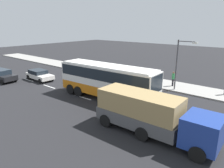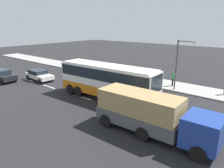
{
  "view_description": "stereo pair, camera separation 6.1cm",
  "coord_description": "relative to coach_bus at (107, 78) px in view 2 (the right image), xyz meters",
  "views": [
    {
      "loc": [
        12.99,
        -15.35,
        7.4
      ],
      "look_at": [
        0.6,
        -0.49,
        1.78
      ],
      "focal_mm": 33.16,
      "sensor_mm": 36.0,
      "label": 1
    },
    {
      "loc": [
        12.95,
        -15.39,
        7.4
      ],
      "look_at": [
        0.6,
        -0.49,
        1.78
      ],
      "focal_mm": 33.16,
      "sensor_mm": 36.0,
      "label": 2
    }
  ],
  "objects": [
    {
      "name": "car_white_minivan",
      "position": [
        -12.09,
        -0.27,
        -1.45
      ],
      "size": [
        4.46,
        2.09,
        1.38
      ],
      "rotation": [
        0.0,
        0.0,
        -0.03
      ],
      "color": "white",
      "rests_on": "ground_plane"
    },
    {
      "name": "coach_bus",
      "position": [
        0.0,
        0.0,
        0.0
      ],
      "size": [
        10.87,
        3.0,
        3.54
      ],
      "rotation": [
        0.0,
        0.0,
        0.04
      ],
      "color": "orange",
      "rests_on": "ground_plane"
    },
    {
      "name": "lane_centreline",
      "position": [
        -5.34,
        -1.28,
        -2.19
      ],
      "size": [
        31.77,
        0.16,
        0.01
      ],
      "color": "white",
      "rests_on": "ground_plane"
    },
    {
      "name": "ground_plane",
      "position": [
        0.18,
        0.34,
        -2.19
      ],
      "size": [
        120.0,
        120.0,
        0.0
      ],
      "primitive_type": "plane",
      "color": "black"
    },
    {
      "name": "car_black_sedan",
      "position": [
        -15.59,
        -3.82,
        -1.37
      ],
      "size": [
        4.85,
        2.41,
        1.56
      ],
      "rotation": [
        0.0,
        0.0,
        0.1
      ],
      "color": "black",
      "rests_on": "ground_plane"
    },
    {
      "name": "sidewalk_curb",
      "position": [
        0.18,
        8.56,
        -2.12
      ],
      "size": [
        80.0,
        4.0,
        0.15
      ],
      "primitive_type": "cube",
      "color": "gray",
      "rests_on": "ground_plane"
    },
    {
      "name": "cargo_truck",
      "position": [
        6.92,
        -3.36,
        -0.66
      ],
      "size": [
        8.51,
        2.66,
        2.82
      ],
      "rotation": [
        0.0,
        0.0,
        0.02
      ],
      "color": "navy",
      "rests_on": "ground_plane"
    },
    {
      "name": "pedestrian_near_curb",
      "position": [
        3.37,
        8.29,
        -1.01
      ],
      "size": [
        0.32,
        0.32,
        1.77
      ],
      "rotation": [
        0.0,
        0.0,
        0.8
      ],
      "color": "black",
      "rests_on": "sidewalk_curb"
    },
    {
      "name": "street_lamp",
      "position": [
        4.38,
        7.13,
        1.31
      ],
      "size": [
        2.12,
        0.24,
        5.64
      ],
      "color": "#47474C",
      "rests_on": "sidewalk_curb"
    }
  ]
}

